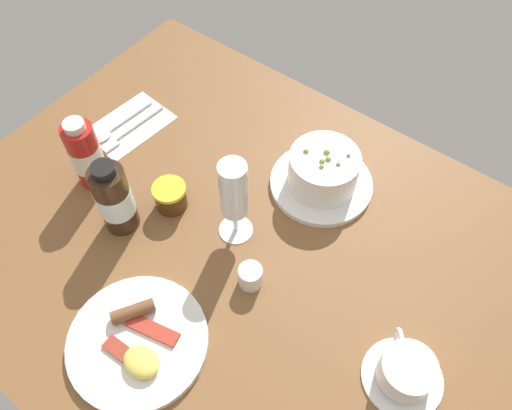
{
  "coord_description": "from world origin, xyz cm",
  "views": [
    {
      "loc": [
        -30.89,
        35.71,
        80.05
      ],
      "look_at": [
        -0.82,
        -4.17,
        8.34
      ],
      "focal_mm": 36.05,
      "sensor_mm": 36.0,
      "label": 1
    }
  ],
  "objects": [
    {
      "name": "jam_jar",
      "position": [
        15.45,
        0.7,
        2.68
      ],
      "size": [
        6.25,
        6.25,
        5.29
      ],
      "color": "#4A2C10",
      "rests_on": "ground_plane"
    },
    {
      "name": "wine_glass",
      "position": [
        2.26,
        -2.12,
        11.47
      ],
      "size": [
        6.31,
        6.31,
        18.39
      ],
      "color": "white",
      "rests_on": "ground_plane"
    },
    {
      "name": "cutlery_setting",
      "position": [
        36.7,
        -8.62,
        0.27
      ],
      "size": [
        13.39,
        18.14,
        0.9
      ],
      "color": "white",
      "rests_on": "ground_plane"
    },
    {
      "name": "breakfast_plate",
      "position": [
        1.28,
        24.11,
        0.95
      ],
      "size": [
        22.5,
        22.5,
        3.7
      ],
      "color": "white",
      "rests_on": "ground_plane"
    },
    {
      "name": "sauce_bottle_red",
      "position": [
        31.7,
        5.13,
        7.26
      ],
      "size": [
        5.97,
        5.97,
        15.63
      ],
      "color": "#B21E19",
      "rests_on": "ground_plane"
    },
    {
      "name": "coffee_cup",
      "position": [
        -34.71,
        3.53,
        2.76
      ],
      "size": [
        12.56,
        12.56,
        5.74
      ],
      "color": "white",
      "rests_on": "ground_plane"
    },
    {
      "name": "porridge_bowl",
      "position": [
        -4.59,
        -20.17,
        4.14
      ],
      "size": [
        19.84,
        19.84,
        9.21
      ],
      "color": "white",
      "rests_on": "ground_plane"
    },
    {
      "name": "ground_plane",
      "position": [
        0.0,
        0.0,
        -1.5
      ],
      "size": [
        110.0,
        84.0,
        3.0
      ],
      "primitive_type": "cube",
      "color": "brown"
    },
    {
      "name": "sauce_bottle_brown",
      "position": [
        20.01,
        9.14,
        7.49
      ],
      "size": [
        6.35,
        6.35,
        16.26
      ],
      "color": "#382314",
      "rests_on": "ground_plane"
    },
    {
      "name": "creamer_jug",
      "position": [
        -6.29,
        4.54,
        2.18
      ],
      "size": [
        4.15,
        5.05,
        4.82
      ],
      "color": "white",
      "rests_on": "ground_plane"
    }
  ]
}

